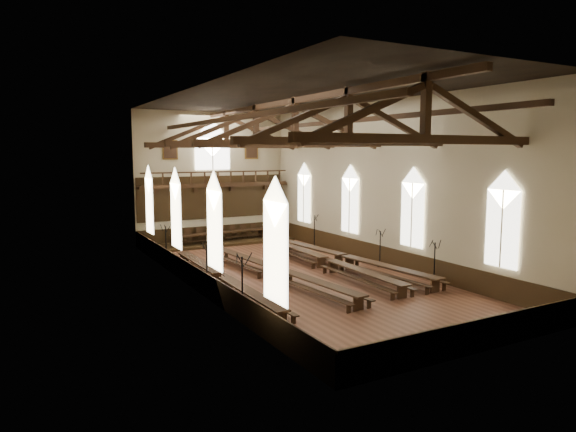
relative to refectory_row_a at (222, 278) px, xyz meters
The scene contains 21 objects.
ground 4.73m from the refectory_row_a, ahead, with size 26.00×26.00×0.00m, color brown.
room_walls 7.59m from the refectory_row_a, ahead, with size 26.00×26.00×26.00m.
wainscot_band 4.70m from the refectory_row_a, ahead, with size 12.00×26.00×1.20m.
side_windows 5.71m from the refectory_row_a, ahead, with size 11.85×19.80×4.50m.
end_window 15.78m from the refectory_row_a, 70.93° to the left, with size 2.80×0.12×3.80m.
minstrels_gallery 14.46m from the refectory_row_a, 70.62° to the left, with size 11.80×1.24×3.70m.
portraits 15.72m from the refectory_row_a, 70.93° to the left, with size 7.75×0.09×1.45m.
roof_trusses 9.03m from the refectory_row_a, ahead, with size 11.70×25.70×2.80m.
refectory_row_a is the anchor object (origin of this frame).
refectory_row_b 3.16m from the refectory_row_a, ahead, with size 2.12×14.24×0.72m.
refectory_row_c 6.99m from the refectory_row_a, ahead, with size 1.60×14.09×0.71m.
refectory_row_d 8.31m from the refectory_row_a, ahead, with size 2.22×14.63×0.76m.
dais 12.86m from the refectory_row_a, 68.91° to the left, with size 11.40×2.76×0.18m, color black.
high_table 12.86m from the refectory_row_a, 68.91° to the left, with size 7.89×1.62×0.74m.
high_chairs 13.59m from the refectory_row_a, 70.08° to the left, with size 6.78×0.49×1.11m.
candelabrum_left_near 4.76m from the refectory_row_a, 100.76° to the right, with size 0.76×0.83×2.70m.
candelabrum_left_mid 0.97m from the refectory_row_a, 162.04° to the right, with size 0.74×0.75×2.52m.
candelabrum_left_far 7.20m from the refectory_row_a, 97.08° to the left, with size 0.73×0.74×2.48m.
candelabrum_right_near 11.20m from the refectory_row_a, 24.17° to the right, with size 0.70×0.67×2.32m.
candelabrum_right_mid 10.22m from the refectory_row_a, ahead, with size 0.64×0.71×2.32m.
candelabrum_right_far 12.67m from the refectory_row_a, 36.26° to the left, with size 0.72×0.69×2.39m.
Camera 1 is at (-14.06, -24.75, 6.90)m, focal length 32.00 mm.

